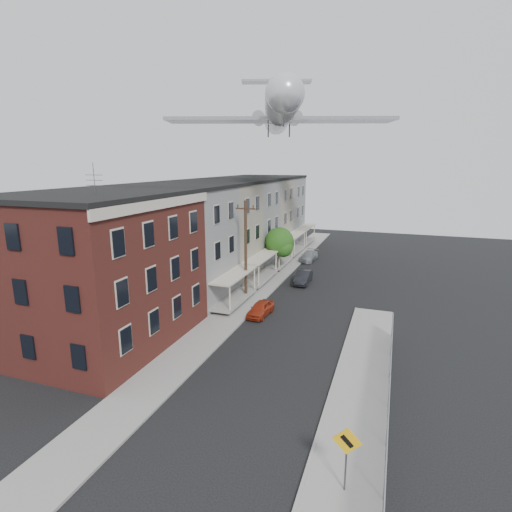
# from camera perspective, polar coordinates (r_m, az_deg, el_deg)

# --- Properties ---
(ground) EXTENTS (120.00, 120.00, 0.00)m
(ground) POSITION_cam_1_polar(r_m,az_deg,el_deg) (19.70, -5.19, -24.89)
(ground) COLOR black
(ground) RESTS_ON ground
(sidewalk_left) EXTENTS (3.00, 62.00, 0.12)m
(sidewalk_left) POSITION_cam_1_polar(r_m,az_deg,el_deg) (41.70, 1.64, -3.68)
(sidewalk_left) COLOR gray
(sidewalk_left) RESTS_ON ground
(sidewalk_right) EXTENTS (3.00, 26.00, 0.12)m
(sidewalk_right) POSITION_cam_1_polar(r_m,az_deg,el_deg) (23.40, 14.52, -18.34)
(sidewalk_right) COLOR gray
(sidewalk_right) RESTS_ON ground
(curb_left) EXTENTS (0.15, 62.00, 0.14)m
(curb_left) POSITION_cam_1_polar(r_m,az_deg,el_deg) (41.30, 3.56, -3.86)
(curb_left) COLOR gray
(curb_left) RESTS_ON ground
(curb_right) EXTENTS (0.15, 26.00, 0.14)m
(curb_right) POSITION_cam_1_polar(r_m,az_deg,el_deg) (23.51, 10.82, -17.94)
(curb_right) COLOR gray
(curb_right) RESTS_ON ground
(corner_building) EXTENTS (10.31, 12.30, 12.15)m
(corner_building) POSITION_cam_1_polar(r_m,az_deg,el_deg) (28.96, -21.47, -1.70)
(corner_building) COLOR #351210
(corner_building) RESTS_ON ground
(row_house_a) EXTENTS (11.98, 7.00, 10.30)m
(row_house_a) POSITION_cam_1_polar(r_m,az_deg,el_deg) (36.44, -11.73, 1.79)
(row_house_a) COLOR slate
(row_house_a) RESTS_ON ground
(row_house_b) EXTENTS (11.98, 7.00, 10.30)m
(row_house_b) POSITION_cam_1_polar(r_m,az_deg,el_deg) (42.47, -6.87, 3.56)
(row_house_b) COLOR #706859
(row_house_b) RESTS_ON ground
(row_house_c) EXTENTS (11.98, 7.00, 10.30)m
(row_house_c) POSITION_cam_1_polar(r_m,az_deg,el_deg) (48.77, -3.23, 4.87)
(row_house_c) COLOR slate
(row_house_c) RESTS_ON ground
(row_house_d) EXTENTS (11.98, 7.00, 10.30)m
(row_house_d) POSITION_cam_1_polar(r_m,az_deg,el_deg) (55.23, -0.43, 5.86)
(row_house_d) COLOR #706859
(row_house_d) RESTS_ON ground
(row_house_e) EXTENTS (11.98, 7.00, 10.30)m
(row_house_e) POSITION_cam_1_polar(r_m,az_deg,el_deg) (61.82, 1.79, 6.63)
(row_house_e) COLOR slate
(row_house_e) RESTS_ON ground
(chainlink_fence) EXTENTS (0.06, 18.06, 1.90)m
(chainlink_fence) POSITION_cam_1_polar(r_m,az_deg,el_deg) (22.04, 18.49, -17.91)
(chainlink_fence) COLOR gray
(chainlink_fence) RESTS_ON ground
(warning_sign) EXTENTS (1.10, 0.11, 2.80)m
(warning_sign) POSITION_cam_1_polar(r_m,az_deg,el_deg) (16.58, 12.82, -25.36)
(warning_sign) COLOR #515156
(warning_sign) RESTS_ON ground
(utility_pole) EXTENTS (1.80, 0.26, 9.00)m
(utility_pole) POSITION_cam_1_polar(r_m,az_deg,el_deg) (35.09, -1.48, 0.88)
(utility_pole) COLOR black
(utility_pole) RESTS_ON ground
(street_tree) EXTENTS (3.22, 3.20, 5.20)m
(street_tree) POSITION_cam_1_polar(r_m,az_deg,el_deg) (44.47, 3.49, 1.86)
(street_tree) COLOR black
(street_tree) RESTS_ON ground
(car_near) EXTENTS (1.62, 3.52, 1.17)m
(car_near) POSITION_cam_1_polar(r_m,az_deg,el_deg) (32.70, 0.66, -7.52)
(car_near) COLOR #A42D15
(car_near) RESTS_ON ground
(car_mid) EXTENTS (1.47, 3.97, 1.30)m
(car_mid) POSITION_cam_1_polar(r_m,az_deg,el_deg) (41.44, 6.77, -3.03)
(car_mid) COLOR black
(car_mid) RESTS_ON ground
(car_far) EXTENTS (2.02, 4.28, 1.21)m
(car_far) POSITION_cam_1_polar(r_m,az_deg,el_deg) (51.12, 7.55, -0.01)
(car_far) COLOR gray
(car_far) RESTS_ON ground
(airplane) EXTENTS (23.34, 26.71, 7.75)m
(airplane) POSITION_cam_1_polar(r_m,az_deg,el_deg) (45.64, 3.33, 19.83)
(airplane) COLOR silver
(airplane) RESTS_ON ground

